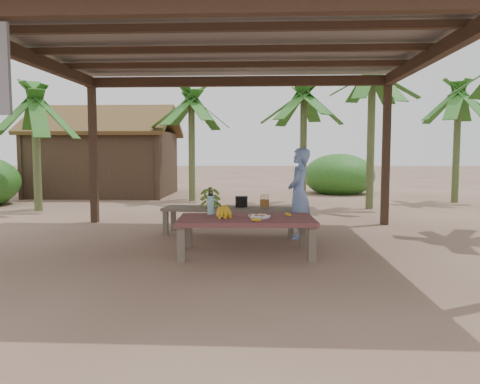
{
  "coord_description": "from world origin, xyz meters",
  "views": [
    {
      "loc": [
        0.5,
        -6.63,
        1.38
      ],
      "look_at": [
        0.16,
        0.07,
        0.8
      ],
      "focal_mm": 35.0,
      "sensor_mm": 36.0,
      "label": 1
    }
  ],
  "objects_px": {
    "plate": "(259,216)",
    "woman": "(299,193)",
    "cooking_pot": "(241,202)",
    "water_flask": "(211,204)",
    "bench": "(229,211)",
    "ripe_banana_bunch": "(221,211)",
    "work_table": "(246,222)"
  },
  "relations": [
    {
      "from": "work_table",
      "to": "woman",
      "type": "xyz_separation_m",
      "value": [
        0.79,
        1.25,
        0.29
      ]
    },
    {
      "from": "ripe_banana_bunch",
      "to": "plate",
      "type": "height_order",
      "value": "ripe_banana_bunch"
    },
    {
      "from": "cooking_pot",
      "to": "water_flask",
      "type": "bearing_deg",
      "value": -106.02
    },
    {
      "from": "water_flask",
      "to": "bench",
      "type": "bearing_deg",
      "value": 81.84
    },
    {
      "from": "water_flask",
      "to": "cooking_pot",
      "type": "bearing_deg",
      "value": 73.98
    },
    {
      "from": "plate",
      "to": "cooking_pot",
      "type": "relative_size",
      "value": 1.42
    },
    {
      "from": "ripe_banana_bunch",
      "to": "water_flask",
      "type": "distance_m",
      "value": 0.39
    },
    {
      "from": "work_table",
      "to": "plate",
      "type": "xyz_separation_m",
      "value": [
        0.18,
        -0.01,
        0.08
      ]
    },
    {
      "from": "water_flask",
      "to": "plate",
      "type": "bearing_deg",
      "value": -26.33
    },
    {
      "from": "plate",
      "to": "cooking_pot",
      "type": "distance_m",
      "value": 1.68
    },
    {
      "from": "bench",
      "to": "ripe_banana_bunch",
      "type": "bearing_deg",
      "value": -85.08
    },
    {
      "from": "bench",
      "to": "work_table",
      "type": "bearing_deg",
      "value": -72.62
    },
    {
      "from": "work_table",
      "to": "bench",
      "type": "distance_m",
      "value": 1.58
    },
    {
      "from": "work_table",
      "to": "water_flask",
      "type": "distance_m",
      "value": 0.65
    },
    {
      "from": "ripe_banana_bunch",
      "to": "water_flask",
      "type": "relative_size",
      "value": 0.89
    },
    {
      "from": "woman",
      "to": "plate",
      "type": "bearing_deg",
      "value": -9.94
    },
    {
      "from": "work_table",
      "to": "bench",
      "type": "bearing_deg",
      "value": 99.42
    },
    {
      "from": "ripe_banana_bunch",
      "to": "plate",
      "type": "relative_size",
      "value": 1.02
    },
    {
      "from": "cooking_pot",
      "to": "woman",
      "type": "height_order",
      "value": "woman"
    },
    {
      "from": "cooking_pot",
      "to": "woman",
      "type": "bearing_deg",
      "value": -22.43
    },
    {
      "from": "bench",
      "to": "ripe_banana_bunch",
      "type": "relative_size",
      "value": 7.56
    },
    {
      "from": "plate",
      "to": "cooking_pot",
      "type": "height_order",
      "value": "cooking_pot"
    },
    {
      "from": "water_flask",
      "to": "woman",
      "type": "height_order",
      "value": "woman"
    },
    {
      "from": "ripe_banana_bunch",
      "to": "plate",
      "type": "bearing_deg",
      "value": 0.15
    },
    {
      "from": "plate",
      "to": "woman",
      "type": "xyz_separation_m",
      "value": [
        0.62,
        1.26,
        0.2
      ]
    },
    {
      "from": "work_table",
      "to": "woman",
      "type": "distance_m",
      "value": 1.51
    },
    {
      "from": "plate",
      "to": "cooking_pot",
      "type": "xyz_separation_m",
      "value": [
        -0.32,
        1.65,
        0.02
      ]
    },
    {
      "from": "work_table",
      "to": "water_flask",
      "type": "bearing_deg",
      "value": 144.2
    },
    {
      "from": "plate",
      "to": "cooking_pot",
      "type": "bearing_deg",
      "value": 100.87
    },
    {
      "from": "work_table",
      "to": "cooking_pot",
      "type": "xyz_separation_m",
      "value": [
        -0.14,
        1.64,
        0.1
      ]
    },
    {
      "from": "bench",
      "to": "woman",
      "type": "height_order",
      "value": "woman"
    },
    {
      "from": "work_table",
      "to": "cooking_pot",
      "type": "bearing_deg",
      "value": 91.86
    }
  ]
}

